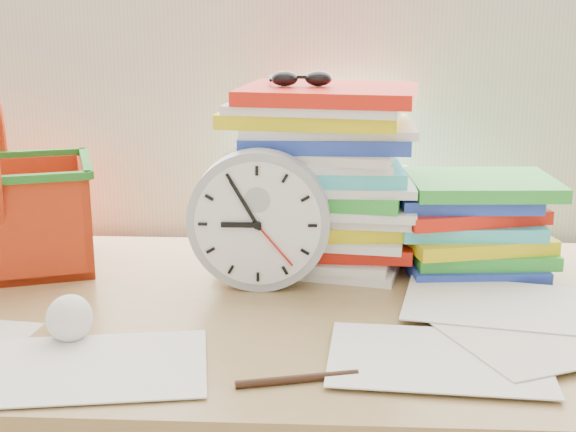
# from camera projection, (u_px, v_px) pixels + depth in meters

# --- Properties ---
(desk) EXTENTS (1.40, 0.70, 0.75)m
(desk) POSITION_uv_depth(u_px,v_px,m) (260.00, 350.00, 1.24)
(desk) COLOR olive
(desk) RESTS_ON ground
(paper_stack) EXTENTS (0.34, 0.29, 0.31)m
(paper_stack) POSITION_uv_depth(u_px,v_px,m) (319.00, 176.00, 1.38)
(paper_stack) COLOR white
(paper_stack) RESTS_ON desk
(clock) EXTENTS (0.22, 0.04, 0.22)m
(clock) POSITION_uv_depth(u_px,v_px,m) (259.00, 220.00, 1.27)
(clock) COLOR #A5ABB0
(clock) RESTS_ON desk
(sunglasses) EXTENTS (0.12, 0.11, 0.03)m
(sunglasses) POSITION_uv_depth(u_px,v_px,m) (301.00, 79.00, 1.32)
(sunglasses) COLOR black
(sunglasses) RESTS_ON paper_stack
(book_stack) EXTENTS (0.30, 0.25, 0.16)m
(book_stack) POSITION_uv_depth(u_px,v_px,m) (470.00, 224.00, 1.36)
(book_stack) COLOR white
(book_stack) RESTS_ON desk
(basket) EXTENTS (0.35, 0.31, 0.29)m
(basket) POSITION_uv_depth(u_px,v_px,m) (2.00, 185.00, 1.36)
(basket) COLOR #E14116
(basket) RESTS_ON desk
(crumpled_ball) EXTENTS (0.06, 0.06, 0.06)m
(crumpled_ball) POSITION_uv_depth(u_px,v_px,m) (69.00, 318.00, 1.09)
(crumpled_ball) COLOR white
(crumpled_ball) RESTS_ON desk
(pen) EXTENTS (0.15, 0.05, 0.01)m
(pen) POSITION_uv_depth(u_px,v_px,m) (297.00, 379.00, 0.97)
(pen) COLOR black
(pen) RESTS_ON desk
(scattered_papers) EXTENTS (1.26, 0.42, 0.02)m
(scattered_papers) POSITION_uv_depth(u_px,v_px,m) (260.00, 302.00, 1.22)
(scattered_papers) COLOR white
(scattered_papers) RESTS_ON desk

